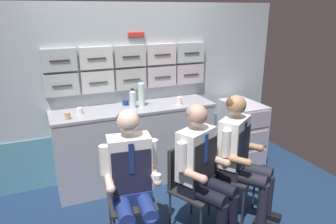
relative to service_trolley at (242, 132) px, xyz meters
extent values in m
cube|color=#ADBCC3|center=(-1.48, 0.43, 0.60)|extent=(4.20, 0.06, 2.15)
cube|color=#5796A9|center=(-1.48, 0.39, -0.15)|extent=(4.12, 0.01, 0.64)
cube|color=#B3BCBC|center=(-2.24, 0.37, 0.78)|extent=(0.38, 0.06, 0.25)
cylinder|color=#252821|center=(-2.24, 0.33, 0.78)|extent=(0.21, 0.01, 0.01)
cube|color=silver|center=(-1.84, 0.37, 0.78)|extent=(0.38, 0.06, 0.25)
cylinder|color=#232724|center=(-1.84, 0.33, 0.78)|extent=(0.21, 0.01, 0.01)
cube|color=#B1B4AF|center=(-1.43, 0.37, 0.78)|extent=(0.38, 0.06, 0.25)
cylinder|color=#232A2E|center=(-1.43, 0.33, 0.78)|extent=(0.21, 0.01, 0.01)
cube|color=#BEB6BE|center=(-1.02, 0.37, 0.78)|extent=(0.38, 0.06, 0.25)
cylinder|color=#232A2C|center=(-1.02, 0.33, 0.78)|extent=(0.21, 0.01, 0.01)
cube|color=#BCB2BB|center=(-0.62, 0.37, 0.78)|extent=(0.38, 0.06, 0.25)
cylinder|color=#271D29|center=(-0.62, 0.33, 0.78)|extent=(0.21, 0.01, 0.01)
cube|color=#ABB7B6|center=(-2.24, 0.37, 1.06)|extent=(0.38, 0.06, 0.25)
cylinder|color=black|center=(-2.24, 0.33, 1.06)|extent=(0.21, 0.01, 0.01)
cube|color=silver|center=(-1.84, 0.37, 1.06)|extent=(0.38, 0.06, 0.25)
cylinder|color=#21232D|center=(-1.84, 0.33, 1.06)|extent=(0.21, 0.01, 0.01)
cube|color=#B5BAB9|center=(-1.43, 0.37, 1.06)|extent=(0.38, 0.06, 0.25)
cylinder|color=#272424|center=(-1.43, 0.33, 1.06)|extent=(0.21, 0.01, 0.01)
cube|color=silver|center=(-1.02, 0.37, 1.06)|extent=(0.38, 0.06, 0.25)
cylinder|color=#252A25|center=(-1.02, 0.33, 1.06)|extent=(0.21, 0.01, 0.01)
cube|color=#B2BBBE|center=(-0.62, 0.37, 1.06)|extent=(0.38, 0.06, 0.25)
cylinder|color=#202526|center=(-0.62, 0.33, 1.06)|extent=(0.21, 0.01, 0.01)
cube|color=red|center=(-1.34, 0.38, 1.31)|extent=(0.20, 0.02, 0.05)
cube|color=#AAABB3|center=(-1.47, 0.14, -0.01)|extent=(1.90, 0.52, 0.93)
cube|color=#9A9CA4|center=(-1.47, 0.14, 0.48)|extent=(1.93, 0.53, 0.03)
sphere|color=black|center=(-0.15, -0.27, -0.44)|extent=(0.07, 0.07, 0.07)
sphere|color=black|center=(0.16, -0.27, -0.44)|extent=(0.07, 0.07, 0.07)
sphere|color=black|center=(-0.15, 0.28, -0.44)|extent=(0.07, 0.07, 0.07)
sphere|color=black|center=(0.16, 0.28, -0.44)|extent=(0.07, 0.07, 0.07)
cube|color=silver|center=(0.00, 0.00, 0.00)|extent=(0.40, 0.64, 0.81)
cube|color=#ABA3B4|center=(0.00, -0.32, -0.27)|extent=(0.35, 0.01, 0.22)
cube|color=#ABA3B4|center=(0.00, -0.32, 0.00)|extent=(0.35, 0.01, 0.22)
cube|color=#ABA3B4|center=(0.00, -0.32, 0.27)|extent=(0.35, 0.01, 0.22)
cylinder|color=#28282D|center=(0.00, -0.30, 0.39)|extent=(0.32, 0.02, 0.02)
cylinder|color=#2D2D33|center=(-2.02, -0.75, -0.26)|extent=(0.02, 0.02, 0.43)
cylinder|color=#2D2D33|center=(-1.66, -0.79, -0.26)|extent=(0.02, 0.02, 0.43)
cube|color=#252626|center=(-1.86, -0.95, -0.03)|extent=(0.45, 0.45, 0.02)
cube|color=#252626|center=(-1.84, -0.76, 0.18)|extent=(0.37, 0.07, 0.40)
cylinder|color=#2D2D33|center=(-2.02, -0.75, 0.18)|extent=(0.02, 0.02, 0.40)
cylinder|color=#2D2D33|center=(-1.66, -0.79, 0.18)|extent=(0.02, 0.02, 0.40)
cylinder|color=navy|center=(-1.97, -1.11, 0.03)|extent=(0.18, 0.40, 0.13)
cylinder|color=navy|center=(-1.79, -1.13, 0.03)|extent=(0.18, 0.40, 0.13)
cube|color=navy|center=(-1.86, -0.95, 0.04)|extent=(0.36, 0.24, 0.12)
cube|color=white|center=(-1.86, -0.93, 0.34)|extent=(0.38, 0.24, 0.48)
cube|color=#1E2036|center=(-1.87, -1.03, 0.30)|extent=(0.33, 0.05, 0.39)
cube|color=navy|center=(-1.87, -1.04, 0.43)|extent=(0.04, 0.01, 0.27)
cylinder|color=white|center=(-2.07, -0.90, 0.39)|extent=(0.08, 0.08, 0.26)
cylinder|color=beige|center=(-2.06, -1.01, 0.24)|extent=(0.10, 0.25, 0.07)
sphere|color=beige|center=(-2.07, -1.12, 0.24)|extent=(0.08, 0.08, 0.08)
cylinder|color=white|center=(-1.65, -0.96, 0.39)|extent=(0.08, 0.08, 0.26)
cylinder|color=beige|center=(-1.68, -1.06, 0.24)|extent=(0.10, 0.25, 0.07)
sphere|color=beige|center=(-1.69, -1.17, 0.24)|extent=(0.08, 0.08, 0.08)
cylinder|color=white|center=(-1.69, -1.17, 0.28)|extent=(0.06, 0.06, 0.06)
sphere|color=beige|center=(-1.86, -0.93, 0.72)|extent=(0.19, 0.19, 0.19)
ellipsoid|color=black|center=(-1.86, -0.92, 0.73)|extent=(0.21, 0.19, 0.13)
cylinder|color=#2D2D33|center=(-1.00, -1.10, -0.26)|extent=(0.02, 0.02, 0.43)
cylinder|color=#2D2D33|center=(-1.48, -0.94, -0.26)|extent=(0.02, 0.02, 0.43)
cylinder|color=#2D2D33|center=(-1.16, -0.78, -0.26)|extent=(0.02, 0.02, 0.43)
cube|color=#252626|center=(-1.24, -1.02, -0.03)|extent=(0.54, 0.54, 0.02)
cube|color=#252626|center=(-1.33, -0.85, 0.18)|extent=(0.34, 0.19, 0.40)
cylinder|color=#2D2D33|center=(-1.48, -0.94, 0.18)|extent=(0.02, 0.02, 0.40)
cylinder|color=#2D2D33|center=(-1.16, -0.78, 0.18)|extent=(0.02, 0.02, 0.40)
cylinder|color=black|center=(-1.01, -1.28, -0.20)|extent=(0.10, 0.10, 0.42)
cylinder|color=black|center=(-1.25, -1.21, 0.03)|extent=(0.29, 0.40, 0.13)
cylinder|color=black|center=(-1.08, -1.13, 0.03)|extent=(0.29, 0.40, 0.13)
cube|color=black|center=(-1.24, -1.02, 0.04)|extent=(0.39, 0.33, 0.12)
cube|color=white|center=(-1.25, -1.00, 0.34)|extent=(0.41, 0.34, 0.48)
cube|color=black|center=(-1.21, -1.09, 0.30)|extent=(0.30, 0.16, 0.38)
cube|color=navy|center=(-1.20, -1.10, 0.42)|extent=(0.04, 0.03, 0.27)
cylinder|color=white|center=(-1.44, -1.09, 0.39)|extent=(0.08, 0.08, 0.26)
cylinder|color=tan|center=(-1.37, -1.18, 0.24)|extent=(0.17, 0.25, 0.07)
sphere|color=tan|center=(-1.33, -1.28, 0.24)|extent=(0.08, 0.08, 0.08)
cylinder|color=white|center=(-1.06, -0.91, 0.39)|extent=(0.08, 0.08, 0.26)
cylinder|color=tan|center=(-1.03, -1.01, 0.24)|extent=(0.17, 0.25, 0.07)
sphere|color=tan|center=(-0.99, -1.11, 0.24)|extent=(0.08, 0.08, 0.08)
sphere|color=tan|center=(-1.25, -1.00, 0.71)|extent=(0.19, 0.19, 0.19)
ellipsoid|color=gray|center=(-1.26, -0.99, 0.73)|extent=(0.24, 0.24, 0.13)
cylinder|color=#2D2D33|center=(-0.80, -1.16, -0.26)|extent=(0.02, 0.02, 0.43)
cylinder|color=#2D2D33|center=(-0.50, -0.95, -0.26)|extent=(0.02, 0.02, 0.43)
cylinder|color=#2D2D33|center=(-1.00, -0.86, -0.26)|extent=(0.02, 0.02, 0.43)
cylinder|color=#2D2D33|center=(-0.71, -0.66, -0.26)|extent=(0.02, 0.02, 0.43)
cube|color=#252626|center=(-0.75, -0.91, -0.03)|extent=(0.56, 0.56, 0.02)
cube|color=#252626|center=(-0.86, -0.75, 0.18)|extent=(0.32, 0.23, 0.40)
cylinder|color=#2D2D33|center=(-1.00, -0.86, 0.18)|extent=(0.02, 0.02, 0.40)
cylinder|color=#2D2D33|center=(-0.71, -0.66, 0.18)|extent=(0.02, 0.02, 0.40)
cube|color=black|center=(-0.46, -1.17, -0.44)|extent=(0.20, 0.23, 0.06)
cylinder|color=#20202C|center=(-0.63, -1.25, -0.20)|extent=(0.10, 0.10, 0.42)
cylinder|color=#20202C|center=(-0.48, -1.14, -0.20)|extent=(0.10, 0.10, 0.42)
cylinder|color=#20202C|center=(-0.73, -1.10, 0.03)|extent=(0.33, 0.39, 0.13)
cylinder|color=#20202C|center=(-0.58, -1.00, 0.03)|extent=(0.33, 0.39, 0.13)
cube|color=#20202C|center=(-0.75, -0.91, 0.04)|extent=(0.40, 0.36, 0.12)
cube|color=white|center=(-0.76, -0.89, 0.34)|extent=(0.41, 0.37, 0.49)
cube|color=#202838|center=(-0.70, -0.98, 0.30)|extent=(0.28, 0.20, 0.39)
cube|color=black|center=(-0.70, -0.98, 0.43)|extent=(0.04, 0.03, 0.27)
cylinder|color=white|center=(-0.94, -1.01, 0.39)|extent=(0.08, 0.08, 0.26)
cylinder|color=#A77D59|center=(-0.86, -1.09, 0.24)|extent=(0.19, 0.24, 0.07)
sphere|color=#A77D59|center=(-0.80, -1.18, 0.24)|extent=(0.08, 0.08, 0.08)
cylinder|color=white|center=(-0.59, -0.77, 0.39)|extent=(0.08, 0.08, 0.26)
cylinder|color=#A77D59|center=(-0.54, -0.87, 0.24)|extent=(0.19, 0.24, 0.07)
sphere|color=#A77D59|center=(-0.48, -0.96, 0.24)|extent=(0.08, 0.08, 0.08)
sphere|color=#A77D59|center=(-0.76, -0.89, 0.72)|extent=(0.19, 0.19, 0.19)
ellipsoid|color=brown|center=(-0.77, -0.88, 0.74)|extent=(0.25, 0.25, 0.13)
cylinder|color=silver|center=(-1.50, 0.11, 0.59)|extent=(0.07, 0.07, 0.19)
cone|color=silver|center=(-1.50, 0.11, 0.70)|extent=(0.07, 0.07, 0.02)
cylinder|color=black|center=(-1.50, 0.11, 0.72)|extent=(0.03, 0.03, 0.02)
cylinder|color=silver|center=(-1.38, 0.14, 0.63)|extent=(0.08, 0.08, 0.28)
cone|color=silver|center=(-1.38, 0.14, 0.78)|extent=(0.08, 0.08, 0.02)
cylinder|color=#3372C8|center=(-1.38, 0.14, 0.80)|extent=(0.03, 0.03, 0.02)
cylinder|color=white|center=(-0.93, 0.04, 0.53)|extent=(0.06, 0.06, 0.09)
cylinder|color=#382114|center=(-0.93, 0.04, 0.57)|extent=(0.05, 0.05, 0.01)
cylinder|color=tan|center=(-2.25, 0.00, 0.53)|extent=(0.06, 0.06, 0.08)
cylinder|color=#382114|center=(-2.25, 0.00, 0.56)|extent=(0.05, 0.05, 0.01)
cylinder|color=white|center=(-2.10, 0.14, 0.53)|extent=(0.07, 0.07, 0.07)
cylinder|color=#382114|center=(-2.10, 0.14, 0.56)|extent=(0.06, 0.06, 0.01)
cylinder|color=navy|center=(-1.54, 0.27, 0.52)|extent=(0.08, 0.08, 0.06)
cylinder|color=#382114|center=(-1.54, 0.27, 0.54)|extent=(0.06, 0.06, 0.01)
camera|label=1|loc=(-2.54, -3.33, 1.59)|focal=34.12mm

